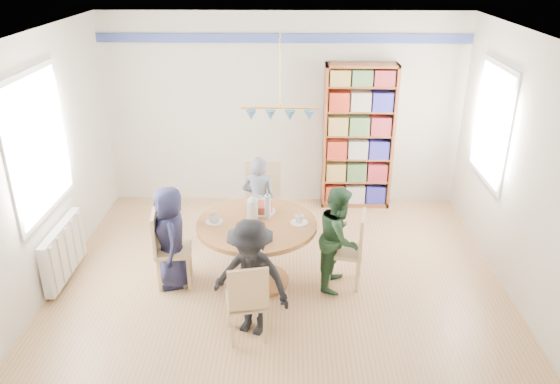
{
  "coord_description": "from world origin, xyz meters",
  "views": [
    {
      "loc": [
        0.12,
        -4.93,
        3.44
      ],
      "look_at": [
        0.0,
        0.4,
        1.05
      ],
      "focal_mm": 35.0,
      "sensor_mm": 36.0,
      "label": 1
    }
  ],
  "objects_px": {
    "chair_far": "(263,198)",
    "person_left": "(171,237)",
    "chair_left": "(166,245)",
    "chair_right": "(352,246)",
    "dining_table": "(257,238)",
    "bookshelf": "(358,139)",
    "radiator": "(64,251)",
    "person_right": "(339,238)",
    "chair_near": "(247,299)",
    "person_far": "(259,201)",
    "person_near": "(251,278)"
  },
  "relations": [
    {
      "from": "person_near",
      "to": "chair_left",
      "type": "bearing_deg",
      "value": 162.16
    },
    {
      "from": "chair_far",
      "to": "dining_table",
      "type": "bearing_deg",
      "value": -90.67
    },
    {
      "from": "radiator",
      "to": "person_near",
      "type": "distance_m",
      "value": 2.36
    },
    {
      "from": "chair_near",
      "to": "dining_table",
      "type": "bearing_deg",
      "value": 88.18
    },
    {
      "from": "chair_far",
      "to": "chair_near",
      "type": "bearing_deg",
      "value": -91.23
    },
    {
      "from": "radiator",
      "to": "dining_table",
      "type": "height_order",
      "value": "dining_table"
    },
    {
      "from": "dining_table",
      "to": "person_left",
      "type": "relative_size",
      "value": 1.12
    },
    {
      "from": "chair_left",
      "to": "bookshelf",
      "type": "bearing_deg",
      "value": 42.83
    },
    {
      "from": "dining_table",
      "to": "person_far",
      "type": "height_order",
      "value": "person_far"
    },
    {
      "from": "chair_left",
      "to": "person_right",
      "type": "bearing_deg",
      "value": 0.68
    },
    {
      "from": "chair_left",
      "to": "person_near",
      "type": "height_order",
      "value": "person_near"
    },
    {
      "from": "dining_table",
      "to": "chair_left",
      "type": "relative_size",
      "value": 1.47
    },
    {
      "from": "radiator",
      "to": "person_near",
      "type": "bearing_deg",
      "value": -22.32
    },
    {
      "from": "dining_table",
      "to": "chair_right",
      "type": "bearing_deg",
      "value": -0.0
    },
    {
      "from": "person_right",
      "to": "person_near",
      "type": "relative_size",
      "value": 0.98
    },
    {
      "from": "person_right",
      "to": "bookshelf",
      "type": "xyz_separation_m",
      "value": [
        0.41,
        2.1,
        0.42
      ]
    },
    {
      "from": "person_right",
      "to": "dining_table",
      "type": "bearing_deg",
      "value": 102.71
    },
    {
      "from": "radiator",
      "to": "chair_left",
      "type": "distance_m",
      "value": 1.19
    },
    {
      "from": "chair_far",
      "to": "person_far",
      "type": "xyz_separation_m",
      "value": [
        -0.05,
        -0.15,
        0.03
      ]
    },
    {
      "from": "person_left",
      "to": "chair_near",
      "type": "bearing_deg",
      "value": 23.46
    },
    {
      "from": "person_right",
      "to": "chair_near",
      "type": "bearing_deg",
      "value": 150.55
    },
    {
      "from": "chair_left",
      "to": "person_right",
      "type": "xyz_separation_m",
      "value": [
        1.88,
        0.02,
        0.1
      ]
    },
    {
      "from": "person_right",
      "to": "chair_far",
      "type": "bearing_deg",
      "value": 53.17
    },
    {
      "from": "radiator",
      "to": "dining_table",
      "type": "xyz_separation_m",
      "value": [
        2.17,
        -0.04,
        0.21
      ]
    },
    {
      "from": "chair_far",
      "to": "person_left",
      "type": "xyz_separation_m",
      "value": [
        -0.95,
        -1.09,
        0.03
      ]
    },
    {
      "from": "person_right",
      "to": "bookshelf",
      "type": "height_order",
      "value": "bookshelf"
    },
    {
      "from": "dining_table",
      "to": "chair_far",
      "type": "relative_size",
      "value": 1.29
    },
    {
      "from": "dining_table",
      "to": "bookshelf",
      "type": "xyz_separation_m",
      "value": [
        1.3,
        2.08,
        0.45
      ]
    },
    {
      "from": "chair_left",
      "to": "chair_far",
      "type": "xyz_separation_m",
      "value": [
        1.0,
        1.09,
        0.07
      ]
    },
    {
      "from": "radiator",
      "to": "chair_near",
      "type": "bearing_deg",
      "value": -25.78
    },
    {
      "from": "person_left",
      "to": "chair_right",
      "type": "bearing_deg",
      "value": 71.22
    },
    {
      "from": "chair_left",
      "to": "chair_right",
      "type": "height_order",
      "value": "chair_left"
    },
    {
      "from": "chair_left",
      "to": "chair_near",
      "type": "height_order",
      "value": "chair_left"
    },
    {
      "from": "chair_right",
      "to": "person_right",
      "type": "height_order",
      "value": "person_right"
    },
    {
      "from": "chair_left",
      "to": "chair_right",
      "type": "distance_m",
      "value": 2.03
    },
    {
      "from": "dining_table",
      "to": "person_near",
      "type": "bearing_deg",
      "value": -90.22
    },
    {
      "from": "chair_right",
      "to": "person_far",
      "type": "bearing_deg",
      "value": 139.81
    },
    {
      "from": "chair_far",
      "to": "person_left",
      "type": "distance_m",
      "value": 1.45
    },
    {
      "from": "person_left",
      "to": "person_far",
      "type": "bearing_deg",
      "value": 116.45
    },
    {
      "from": "chair_near",
      "to": "person_right",
      "type": "xyz_separation_m",
      "value": [
        0.92,
        0.98,
        0.12
      ]
    },
    {
      "from": "bookshelf",
      "to": "radiator",
      "type": "bearing_deg",
      "value": -149.51
    },
    {
      "from": "dining_table",
      "to": "person_left",
      "type": "height_order",
      "value": "person_left"
    },
    {
      "from": "chair_right",
      "to": "person_far",
      "type": "xyz_separation_m",
      "value": [
        -1.07,
        0.9,
        0.11
      ]
    },
    {
      "from": "chair_left",
      "to": "person_left",
      "type": "height_order",
      "value": "person_left"
    },
    {
      "from": "chair_far",
      "to": "bookshelf",
      "type": "distance_m",
      "value": 1.7
    },
    {
      "from": "dining_table",
      "to": "person_left",
      "type": "distance_m",
      "value": 0.93
    },
    {
      "from": "chair_near",
      "to": "person_right",
      "type": "distance_m",
      "value": 1.35
    },
    {
      "from": "person_near",
      "to": "bookshelf",
      "type": "relative_size",
      "value": 0.59
    },
    {
      "from": "chair_far",
      "to": "person_near",
      "type": "distance_m",
      "value": 1.9
    },
    {
      "from": "bookshelf",
      "to": "chair_right",
      "type": "bearing_deg",
      "value": -97.07
    }
  ]
}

